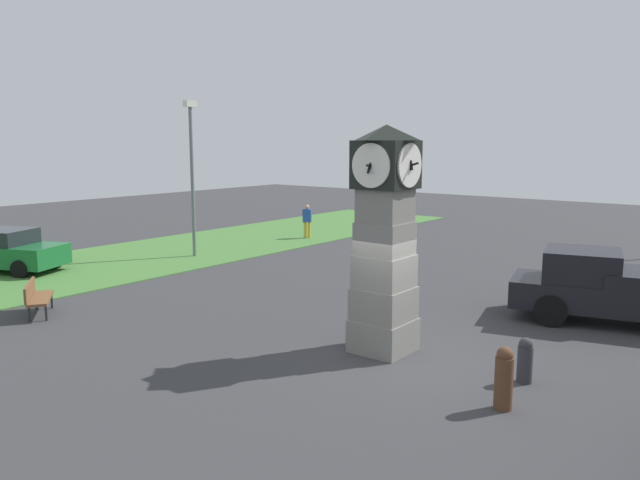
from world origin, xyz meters
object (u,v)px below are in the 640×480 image
(clock_tower, at_px, (385,242))
(street_lamp_far_side, at_px, (192,168))
(pickup_truck, at_px, (619,288))
(car_silver_hatch, at_px, (5,250))
(bollard_near_tower, at_px, (504,378))
(bollard_mid_row, at_px, (525,360))
(pedestrian_near_bench, at_px, (307,219))
(bench, at_px, (37,296))

(clock_tower, relative_size, street_lamp_far_side, 0.81)
(pickup_truck, height_order, street_lamp_far_side, street_lamp_far_side)
(pickup_truck, bearing_deg, car_silver_hatch, 109.29)
(car_silver_hatch, bearing_deg, pickup_truck, -70.71)
(bollard_near_tower, distance_m, bollard_mid_row, 1.44)
(pedestrian_near_bench, bearing_deg, car_silver_hatch, 163.77)
(bollard_mid_row, height_order, pickup_truck, pickup_truck)
(pedestrian_near_bench, distance_m, street_lamp_far_side, 6.97)
(car_silver_hatch, xyz_separation_m, street_lamp_far_side, (6.05, -3.04, 2.79))
(clock_tower, distance_m, pedestrian_near_bench, 16.23)
(bollard_mid_row, relative_size, car_silver_hatch, 0.21)
(pickup_truck, bearing_deg, bench, 125.15)
(clock_tower, distance_m, bench, 9.60)
(car_silver_hatch, relative_size, bench, 2.69)
(bollard_near_tower, distance_m, street_lamp_far_side, 16.84)
(clock_tower, xyz_separation_m, bollard_mid_row, (0.11, -3.14, -2.01))
(street_lamp_far_side, bearing_deg, pedestrian_near_bench, -5.23)
(clock_tower, height_order, car_silver_hatch, clock_tower)
(pickup_truck, height_order, pedestrian_near_bench, pickup_truck)
(car_silver_hatch, bearing_deg, bollard_near_tower, -90.63)
(clock_tower, bearing_deg, pickup_truck, -33.37)
(bollard_near_tower, height_order, pedestrian_near_bench, pedestrian_near_bench)
(clock_tower, xyz_separation_m, street_lamp_far_side, (4.94, 12.07, 1.11))
(bollard_mid_row, xyz_separation_m, street_lamp_far_side, (4.83, 15.21, 3.11))
(bollard_near_tower, distance_m, car_silver_hatch, 18.40)
(clock_tower, relative_size, bench, 3.07)
(pedestrian_near_bench, bearing_deg, clock_tower, -134.73)
(car_silver_hatch, relative_size, pickup_truck, 0.79)
(street_lamp_far_side, bearing_deg, clock_tower, -112.27)
(pickup_truck, xyz_separation_m, street_lamp_far_side, (-0.49, 15.64, 2.64))
(bollard_near_tower, height_order, bench, bollard_near_tower)
(pickup_truck, relative_size, street_lamp_far_side, 0.90)
(bollard_near_tower, bearing_deg, car_silver_hatch, 89.37)
(car_silver_hatch, height_order, pedestrian_near_bench, pedestrian_near_bench)
(clock_tower, relative_size, pickup_truck, 0.90)
(bench, bearing_deg, bollard_near_tower, -80.70)
(pickup_truck, distance_m, street_lamp_far_side, 15.87)
(bollard_mid_row, xyz_separation_m, bench, (-3.41, 11.95, 0.07))
(clock_tower, relative_size, bollard_mid_row, 5.52)
(bench, bearing_deg, bollard_mid_row, -74.10)
(bollard_mid_row, height_order, pedestrian_near_bench, pedestrian_near_bench)
(clock_tower, distance_m, car_silver_hatch, 15.24)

